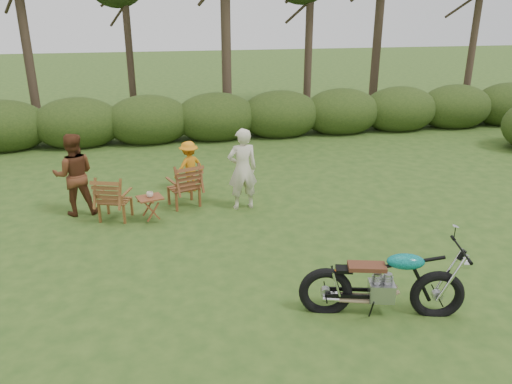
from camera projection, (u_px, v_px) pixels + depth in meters
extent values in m
plane|color=#294717|center=(299.00, 295.00, 7.03)|extent=(80.00, 80.00, 0.00)
cylinder|color=#3B2C20|center=(21.00, 13.00, 14.90)|extent=(0.28, 0.28, 7.20)
cylinder|color=#3B2C20|center=(127.00, 26.00, 16.63)|extent=(0.24, 0.24, 6.30)
cylinder|color=#3B2C20|center=(225.00, 5.00, 14.94)|extent=(0.30, 0.30, 7.65)
cylinder|color=#3B2C20|center=(309.00, 23.00, 16.73)|extent=(0.26, 0.26, 6.48)
cylinder|color=#3B2C20|center=(380.00, 1.00, 18.05)|extent=(0.32, 0.32, 7.92)
cylinder|color=#3B2C20|center=(477.00, 18.00, 16.69)|extent=(0.24, 0.24, 6.84)
ellipsoid|color=#213413|center=(3.00, 127.00, 13.93)|extent=(2.52, 1.68, 1.51)
ellipsoid|color=#213413|center=(78.00, 124.00, 14.31)|extent=(2.52, 1.68, 1.51)
ellipsoid|color=#213413|center=(149.00, 121.00, 14.68)|extent=(2.52, 1.68, 1.51)
ellipsoid|color=#213413|center=(216.00, 118.00, 15.06)|extent=(2.52, 1.68, 1.51)
ellipsoid|color=#213413|center=(280.00, 115.00, 15.44)|extent=(2.52, 1.68, 1.51)
ellipsoid|color=#213413|center=(341.00, 112.00, 15.82)|extent=(2.52, 1.68, 1.51)
ellipsoid|color=#213413|center=(399.00, 110.00, 16.19)|extent=(2.52, 1.68, 1.51)
ellipsoid|color=#213413|center=(455.00, 107.00, 16.57)|extent=(2.52, 1.68, 1.51)
ellipsoid|color=#213413|center=(508.00, 105.00, 16.95)|extent=(2.52, 1.68, 1.51)
imported|color=beige|center=(150.00, 195.00, 9.25)|extent=(0.16, 0.16, 0.10)
imported|color=beige|center=(243.00, 208.00, 10.05)|extent=(0.63, 0.44, 1.63)
imported|color=#572D19|center=(79.00, 213.00, 9.77)|extent=(0.83, 0.67, 1.60)
imported|color=orange|center=(190.00, 191.00, 10.96)|extent=(0.83, 0.70, 1.12)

